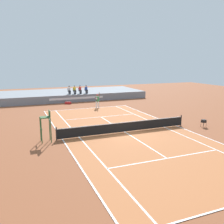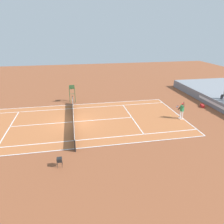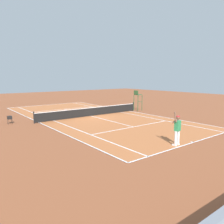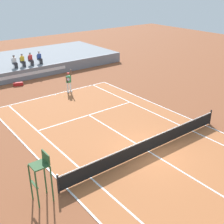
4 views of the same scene
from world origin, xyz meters
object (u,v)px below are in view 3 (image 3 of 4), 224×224
Objects in this scene: tennis_ball at (175,140)px; ball_hopper at (10,117)px; tennis_player at (177,129)px; umpire_chair at (138,98)px.

tennis_ball is 14.00m from ball_hopper.
ball_hopper reaches higher than tennis_ball.
tennis_player reaches higher than tennis_ball.
umpire_chair reaches higher than tennis_ball.
umpire_chair is 14.42m from ball_hopper.
tennis_ball is at bearing 121.09° from ball_hopper.
ball_hopper is at bearing -58.91° from tennis_ball.
umpire_chair is at bearing -123.31° from tennis_ball.
tennis_player is 30.63× the size of tennis_ball.
tennis_ball is 0.03× the size of umpire_chair.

